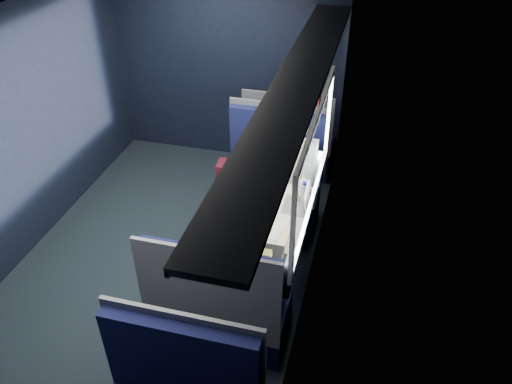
% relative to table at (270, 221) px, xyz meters
% --- Properties ---
extents(ground, '(2.80, 4.20, 0.01)m').
position_rel_table_xyz_m(ground, '(-1.03, 0.00, -0.67)').
color(ground, black).
extents(room_shell, '(3.00, 4.40, 2.40)m').
position_rel_table_xyz_m(room_shell, '(-1.01, 0.00, 0.81)').
color(room_shell, black).
rests_on(room_shell, ground).
extents(table, '(0.62, 1.00, 0.74)m').
position_rel_table_xyz_m(table, '(0.00, 0.00, 0.00)').
color(table, '#54565E').
rests_on(table, ground).
extents(seat_bay_near, '(1.08, 0.62, 1.26)m').
position_rel_table_xyz_m(seat_bay_near, '(-0.20, 0.87, -0.24)').
color(seat_bay_near, black).
rests_on(seat_bay_near, ground).
extents(seat_bay_far, '(1.04, 0.62, 1.26)m').
position_rel_table_xyz_m(seat_bay_far, '(-0.18, -0.87, -0.25)').
color(seat_bay_far, black).
rests_on(seat_bay_far, ground).
extents(seat_row_front, '(1.04, 0.51, 1.16)m').
position_rel_table_xyz_m(seat_row_front, '(-0.18, 1.80, -0.25)').
color(seat_row_front, black).
rests_on(seat_row_front, ground).
extents(man, '(0.53, 0.56, 1.32)m').
position_rel_table_xyz_m(man, '(0.07, 0.70, 0.06)').
color(man, black).
rests_on(man, ground).
extents(woman, '(0.53, 0.56, 1.32)m').
position_rel_table_xyz_m(woman, '(0.07, -0.71, 0.06)').
color(woman, black).
rests_on(woman, ground).
extents(papers, '(0.61, 0.82, 0.01)m').
position_rel_table_xyz_m(papers, '(-0.07, 0.06, 0.08)').
color(papers, white).
rests_on(papers, table).
extents(laptop, '(0.22, 0.29, 0.22)m').
position_rel_table_xyz_m(laptop, '(0.24, 0.16, 0.14)').
color(laptop, silver).
rests_on(laptop, table).
extents(bottle_small, '(0.06, 0.06, 0.22)m').
position_rel_table_xyz_m(bottle_small, '(0.24, 0.25, 0.17)').
color(bottle_small, silver).
rests_on(bottle_small, table).
extents(cup, '(0.08, 0.08, 0.10)m').
position_rel_table_xyz_m(cup, '(0.21, 0.44, 0.13)').
color(cup, white).
rests_on(cup, table).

